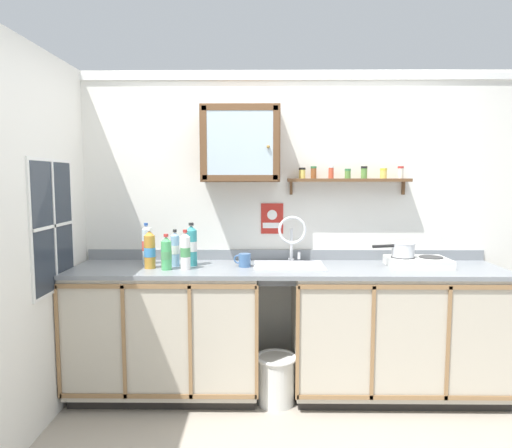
# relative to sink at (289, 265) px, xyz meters

# --- Properties ---
(floor) EXTENTS (6.14, 6.14, 0.00)m
(floor) POSITION_rel_sink_xyz_m (-0.02, -0.36, -0.96)
(floor) COLOR #9E9384
(floor) RESTS_ON ground
(back_wall) EXTENTS (3.74, 0.07, 2.41)m
(back_wall) POSITION_rel_sink_xyz_m (-0.02, 0.28, 0.25)
(back_wall) COLOR silver
(back_wall) RESTS_ON ground
(side_wall_left) EXTENTS (0.05, 3.42, 2.41)m
(side_wall_left) POSITION_rel_sink_xyz_m (-1.61, -0.65, 0.24)
(side_wall_left) COLOR silver
(side_wall_left) RESTS_ON ground
(lower_cabinet_run) EXTENTS (1.35, 0.61, 0.93)m
(lower_cabinet_run) POSITION_rel_sink_xyz_m (-0.90, -0.04, -0.49)
(lower_cabinet_run) COLOR black
(lower_cabinet_run) RESTS_ON ground
(lower_cabinet_run_right) EXTENTS (1.52, 0.61, 0.93)m
(lower_cabinet_run_right) POSITION_rel_sink_xyz_m (0.78, -0.04, -0.49)
(lower_cabinet_run_right) COLOR black
(lower_cabinet_run_right) RESTS_ON ground
(countertop) EXTENTS (3.10, 0.64, 0.03)m
(countertop) POSITION_rel_sink_xyz_m (-0.02, -0.04, -0.02)
(countertop) COLOR gray
(countertop) RESTS_ON lower_cabinet_run
(backsplash) EXTENTS (3.10, 0.02, 0.08)m
(backsplash) POSITION_rel_sink_xyz_m (-0.02, 0.25, 0.03)
(backsplash) COLOR gray
(backsplash) RESTS_ON countertop
(sink) EXTENTS (0.51, 0.42, 0.47)m
(sink) POSITION_rel_sink_xyz_m (0.00, 0.00, 0.00)
(sink) COLOR silver
(sink) RESTS_ON countertop
(hot_plate_stove) EXTENTS (0.43, 0.31, 0.07)m
(hot_plate_stove) POSITION_rel_sink_xyz_m (0.93, -0.01, 0.03)
(hot_plate_stove) COLOR silver
(hot_plate_stove) RESTS_ON countertop
(saucepan) EXTENTS (0.32, 0.17, 0.10)m
(saucepan) POSITION_rel_sink_xyz_m (0.82, 0.01, 0.12)
(saucepan) COLOR silver
(saucepan) RESTS_ON hot_plate_stove
(bottle_water_blue_0) EXTENTS (0.06, 0.06, 0.27)m
(bottle_water_blue_0) POSITION_rel_sink_xyz_m (-0.83, -0.01, 0.12)
(bottle_water_blue_0) COLOR #8CB7E0
(bottle_water_blue_0) RESTS_ON countertop
(bottle_juice_amber_1) EXTENTS (0.08, 0.08, 0.29)m
(bottle_juice_amber_1) POSITION_rel_sink_xyz_m (-1.00, -0.10, 0.13)
(bottle_juice_amber_1) COLOR gold
(bottle_juice_amber_1) RESTS_ON countertop
(bottle_opaque_white_2) EXTENTS (0.07, 0.07, 0.28)m
(bottle_opaque_white_2) POSITION_rel_sink_xyz_m (-0.74, -0.13, 0.12)
(bottle_opaque_white_2) COLOR white
(bottle_opaque_white_2) RESTS_ON countertop
(bottle_detergent_teal_3) EXTENTS (0.08, 0.08, 0.32)m
(bottle_detergent_teal_3) POSITION_rel_sink_xyz_m (-0.72, 0.00, 0.14)
(bottle_detergent_teal_3) COLOR teal
(bottle_detergent_teal_3) RESTS_ON countertop
(bottle_soda_green_4) EXTENTS (0.07, 0.07, 0.25)m
(bottle_soda_green_4) POSITION_rel_sink_xyz_m (-0.87, -0.15, 0.11)
(bottle_soda_green_4) COLOR #4CB266
(bottle_soda_green_4) RESTS_ON countertop
(bottle_water_clear_5) EXTENTS (0.07, 0.07, 0.31)m
(bottle_water_clear_5) POSITION_rel_sink_xyz_m (-1.06, 0.05, 0.14)
(bottle_water_clear_5) COLOR silver
(bottle_water_clear_5) RESTS_ON countertop
(mug) EXTENTS (0.13, 0.09, 0.10)m
(mug) POSITION_rel_sink_xyz_m (-0.33, -0.04, 0.04)
(mug) COLOR #3F6699
(mug) RESTS_ON countertop
(wall_cabinet) EXTENTS (0.58, 0.28, 0.56)m
(wall_cabinet) POSITION_rel_sink_xyz_m (-0.36, 0.13, 0.88)
(wall_cabinet) COLOR brown
(spice_shelf) EXTENTS (0.92, 0.14, 0.22)m
(spice_shelf) POSITION_rel_sink_xyz_m (0.46, 0.19, 0.63)
(spice_shelf) COLOR brown
(warning_sign) EXTENTS (0.17, 0.01, 0.24)m
(warning_sign) POSITION_rel_sink_xyz_m (-0.12, 0.26, 0.32)
(warning_sign) COLOR #B2261E
(window) EXTENTS (0.03, 0.60, 0.88)m
(window) POSITION_rel_sink_xyz_m (-1.58, -0.32, 0.32)
(window) COLOR #262D38
(trash_bin) EXTENTS (0.29, 0.29, 0.35)m
(trash_bin) POSITION_rel_sink_xyz_m (-0.10, -0.18, -0.78)
(trash_bin) COLOR silver
(trash_bin) RESTS_ON ground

